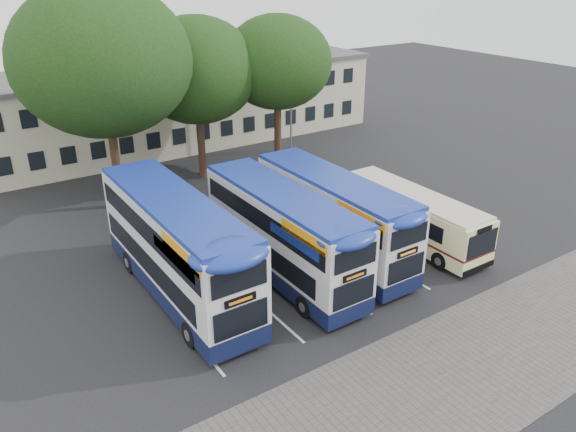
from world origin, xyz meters
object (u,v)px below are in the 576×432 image
(bus_dd_right, at_px, (333,214))
(bus_single, at_px, (410,213))
(lamp_post, at_px, (291,85))
(tree_left, at_px, (102,60))
(tree_mid, at_px, (196,70))
(bus_dd_mid, at_px, (282,230))
(tree_right, at_px, (277,62))
(bus_dd_left, at_px, (177,243))

(bus_dd_right, height_order, bus_single, bus_dd_right)
(bus_single, bearing_deg, lamp_post, 77.92)
(tree_left, height_order, bus_dd_right, tree_left)
(bus_dd_right, bearing_deg, bus_single, -10.69)
(tree_mid, distance_m, bus_dd_mid, 15.09)
(tree_right, relative_size, bus_dd_left, 0.95)
(tree_left, relative_size, bus_dd_left, 1.16)
(bus_dd_mid, relative_size, bus_dd_right, 1.01)
(tree_right, height_order, bus_single, tree_right)
(tree_right, xyz_separation_m, bus_single, (-0.32, -13.26, -5.90))
(bus_dd_left, relative_size, bus_dd_right, 1.09)
(lamp_post, bearing_deg, bus_dd_left, -137.44)
(bus_dd_right, xyz_separation_m, bus_single, (4.51, -0.85, -0.80))
(tree_left, xyz_separation_m, bus_dd_mid, (3.64, -12.29, -6.29))
(bus_dd_mid, distance_m, bus_single, 7.68)
(lamp_post, bearing_deg, bus_dd_mid, -125.37)
(tree_right, relative_size, bus_dd_mid, 1.03)
(bus_dd_mid, bearing_deg, lamp_post, 54.63)
(tree_mid, distance_m, bus_single, 16.47)
(lamp_post, height_order, tree_right, tree_right)
(tree_mid, relative_size, bus_dd_mid, 1.04)
(lamp_post, bearing_deg, tree_mid, -169.22)
(tree_right, bearing_deg, bus_dd_right, -111.27)
(bus_dd_mid, bearing_deg, tree_right, 57.88)
(bus_dd_right, bearing_deg, tree_mid, 91.62)
(tree_right, distance_m, bus_single, 14.52)
(bus_dd_mid, distance_m, bus_dd_right, 3.10)
(tree_right, height_order, bus_dd_right, tree_right)
(tree_left, relative_size, bus_single, 1.42)
(bus_dd_left, distance_m, bus_dd_mid, 4.83)
(lamp_post, height_order, tree_left, tree_left)
(bus_single, bearing_deg, tree_left, 131.02)
(bus_single, bearing_deg, bus_dd_mid, 175.20)
(tree_right, distance_m, bus_dd_mid, 15.75)
(tree_mid, relative_size, bus_single, 1.17)
(bus_dd_left, xyz_separation_m, bus_dd_mid, (4.69, -1.13, -0.20))
(tree_mid, height_order, tree_right, tree_mid)
(tree_left, height_order, bus_dd_mid, tree_left)
(bus_dd_left, bearing_deg, tree_right, 42.33)
(tree_left, bearing_deg, tree_right, 1.67)
(tree_mid, distance_m, bus_dd_right, 14.66)
(tree_right, height_order, bus_dd_mid, tree_right)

